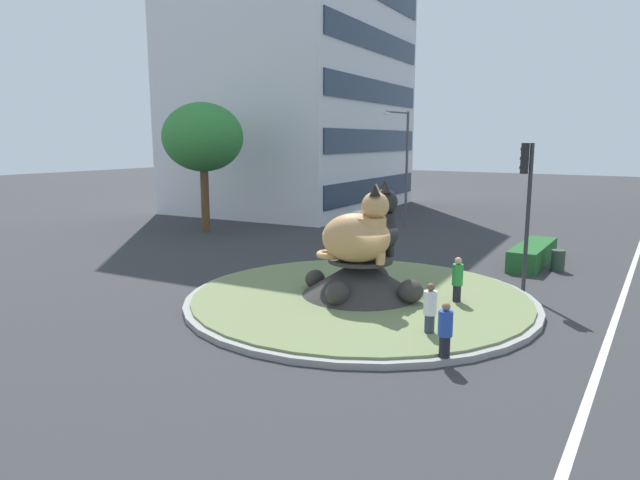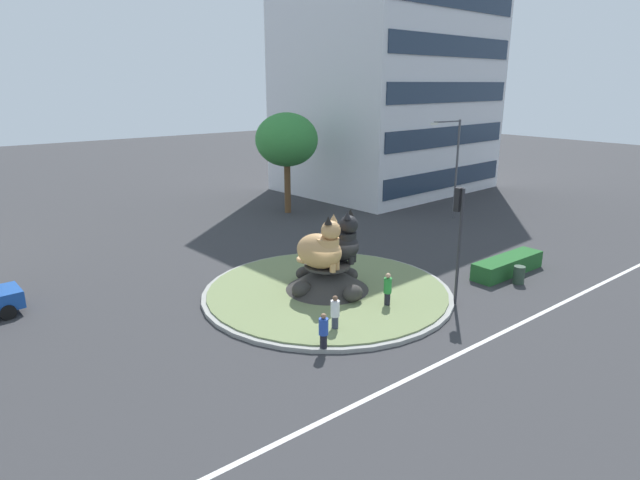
# 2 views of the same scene
# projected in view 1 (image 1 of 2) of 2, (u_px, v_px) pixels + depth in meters

# --- Properties ---
(ground_plane) EXTENTS (160.00, 160.00, 0.00)m
(ground_plane) POSITION_uv_depth(u_px,v_px,m) (360.00, 301.00, 19.26)
(ground_plane) COLOR #333335
(lane_centreline) EXTENTS (112.00, 0.20, 0.01)m
(lane_centreline) POSITION_uv_depth(u_px,v_px,m) (607.00, 343.00, 15.29)
(lane_centreline) COLOR silver
(lane_centreline) RESTS_ON ground
(roundabout_island) EXTENTS (11.83, 11.83, 1.50)m
(roundabout_island) POSITION_uv_depth(u_px,v_px,m) (360.00, 290.00, 19.18)
(roundabout_island) COLOR gray
(roundabout_island) RESTS_ON ground
(cat_statue_calico) EXTENTS (2.15, 2.90, 2.58)m
(cat_statue_calico) POSITION_uv_depth(u_px,v_px,m) (360.00, 234.00, 18.21)
(cat_statue_calico) COLOR tan
(cat_statue_calico) RESTS_ON roundabout_island
(cat_statue_black) EXTENTS (2.34, 2.87, 2.55)m
(cat_statue_black) POSITION_uv_depth(u_px,v_px,m) (370.00, 228.00, 19.41)
(cat_statue_black) COLOR black
(cat_statue_black) RESTS_ON roundabout_island
(traffic_light_mast) EXTENTS (0.34, 0.46, 5.35)m
(traffic_light_mast) POSITION_uv_depth(u_px,v_px,m) (526.00, 191.00, 19.48)
(traffic_light_mast) COLOR #2D2D33
(traffic_light_mast) RESTS_ON ground
(office_tower) EXTENTS (18.18, 14.94, 25.08)m
(office_tower) POSITION_uv_depth(u_px,v_px,m) (295.00, 48.00, 43.87)
(office_tower) COLOR silver
(office_tower) RESTS_ON ground
(clipped_hedge_strip) EXTENTS (4.84, 1.20, 0.90)m
(clipped_hedge_strip) POSITION_uv_depth(u_px,v_px,m) (533.00, 254.00, 24.94)
(clipped_hedge_strip) COLOR #235B28
(clipped_hedge_strip) RESTS_ON ground
(broadleaf_tree_behind_island) EXTENTS (4.71, 4.71, 7.61)m
(broadleaf_tree_behind_island) POSITION_uv_depth(u_px,v_px,m) (203.00, 138.00, 32.87)
(broadleaf_tree_behind_island) COLOR brown
(broadleaf_tree_behind_island) RESTS_ON ground
(streetlight_arm) EXTENTS (2.75, 0.53, 7.20)m
(streetlight_arm) POSITION_uv_depth(u_px,v_px,m) (404.00, 159.00, 35.29)
(streetlight_arm) COLOR #4C4C51
(streetlight_arm) RESTS_ON ground
(pedestrian_white_shirt) EXTENTS (0.36, 0.36, 1.64)m
(pedestrian_white_shirt) POSITION_uv_depth(u_px,v_px,m) (430.00, 311.00, 15.30)
(pedestrian_white_shirt) COLOR #33384C
(pedestrian_white_shirt) RESTS_ON ground
(pedestrian_green_shirt) EXTENTS (0.35, 0.35, 1.73)m
(pedestrian_green_shirt) POSITION_uv_depth(u_px,v_px,m) (457.00, 282.00, 18.24)
(pedestrian_green_shirt) COLOR black
(pedestrian_green_shirt) RESTS_ON ground
(pedestrian_blue_shirt) EXTENTS (0.36, 0.36, 1.58)m
(pedestrian_blue_shirt) POSITION_uv_depth(u_px,v_px,m) (445.00, 332.00, 13.73)
(pedestrian_blue_shirt) COLOR black
(pedestrian_blue_shirt) RESTS_ON ground
(litter_bin) EXTENTS (0.56, 0.56, 0.90)m
(litter_bin) POSITION_uv_depth(u_px,v_px,m) (558.00, 261.00, 23.61)
(litter_bin) COLOR #2D4233
(litter_bin) RESTS_ON ground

